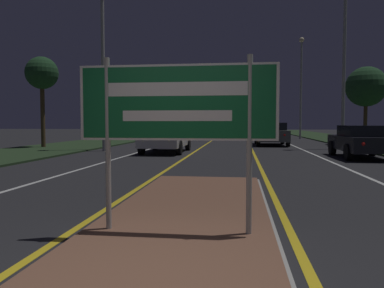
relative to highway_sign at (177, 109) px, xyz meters
name	(u,v)px	position (x,y,z in m)	size (l,w,h in m)	color
median_island	(177,235)	(0.00, 0.00, -1.60)	(2.55, 9.70, 0.10)	#999993
verge_left	(78,145)	(-9.50, 18.27, -1.60)	(5.00, 100.00, 0.08)	#23381E
centre_line_yellow_left	(209,142)	(-1.46, 23.27, -1.64)	(0.12, 70.00, 0.01)	gold
centre_line_yellow_right	(249,143)	(1.46, 23.27, -1.64)	(0.12, 70.00, 0.01)	gold
lane_line_white_left	(173,142)	(-4.20, 23.27, -1.64)	(0.12, 70.00, 0.01)	silver
lane_line_white_right	(287,143)	(4.20, 23.27, -1.64)	(0.12, 70.00, 0.01)	silver
edge_line_white_left	(135,142)	(-7.20, 23.27, -1.64)	(0.10, 70.00, 0.01)	silver
edge_line_white_right	(329,143)	(7.20, 23.27, -1.64)	(0.10, 70.00, 0.01)	silver
highway_sign	(177,109)	(0.00, 0.00, 0.00)	(2.49, 0.07, 2.19)	#9E9E99
streetlight_left_near	(103,39)	(-6.21, 14.08, 4.10)	(0.56, 0.56, 8.57)	#9E9E99
streetlight_right_near	(345,33)	(6.49, 17.19, 4.76)	(0.56, 0.56, 9.68)	#9E9E99
streetlight_right_far	(301,77)	(6.28, 30.45, 3.91)	(0.46, 0.46, 9.14)	#9E9E99
car_receding_0	(362,141)	(5.83, 11.66, -0.92)	(1.94, 4.14, 1.36)	black
car_receding_1	(271,133)	(2.84, 20.29, -0.87)	(2.02, 4.82, 1.47)	#4C514C
car_receding_2	(262,130)	(2.88, 30.52, -0.84)	(1.97, 4.48, 1.52)	#B7B7BC
car_approaching_0	(167,137)	(-2.82, 13.66, -0.88)	(1.98, 4.69, 1.45)	silver
roadside_palm_left	(42,74)	(-10.41, 15.61, 2.58)	(1.83, 1.83, 5.14)	#4C3823
roadside_palm_right	(366,87)	(9.11, 21.64, 2.20)	(2.65, 2.65, 5.11)	#4C3823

